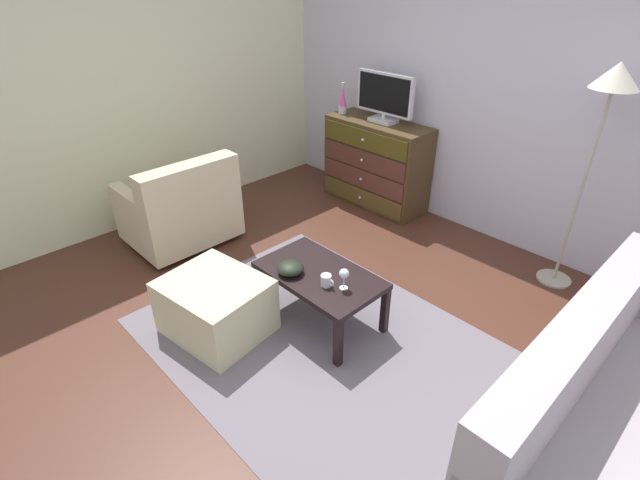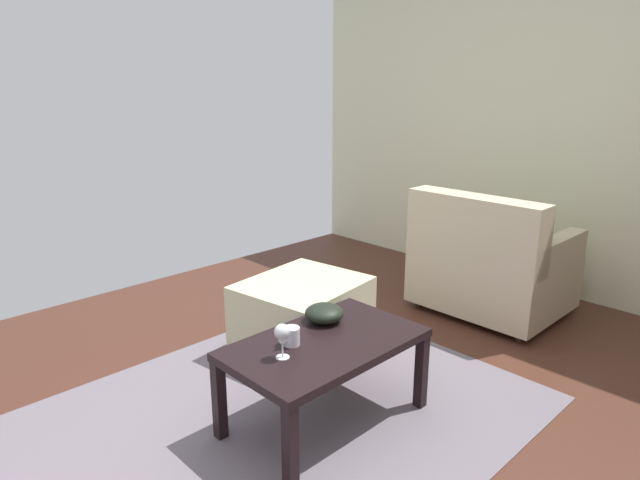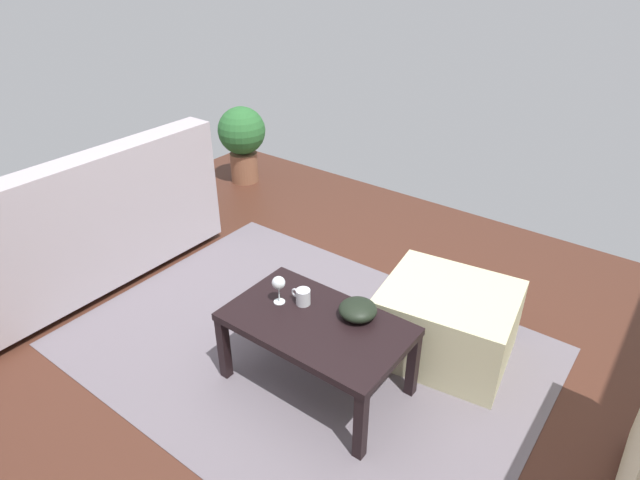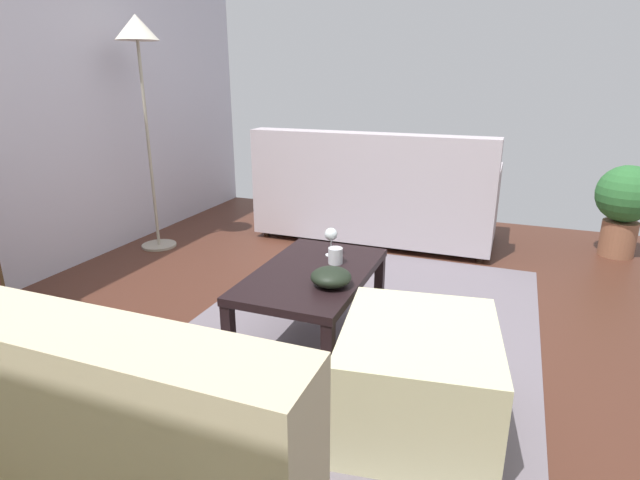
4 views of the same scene
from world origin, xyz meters
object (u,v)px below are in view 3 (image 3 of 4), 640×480
wine_glass (279,284)px  ottoman (446,323)px  couch_large (70,234)px  coffee_table (316,329)px  bowl_decorative (358,310)px  potted_plant (242,137)px  mug (303,297)px

wine_glass → ottoman: bearing=-137.7°
wine_glass → couch_large: couch_large is taller
coffee_table → bowl_decorative: 0.23m
potted_plant → coffee_table: bearing=141.6°
mug → bowl_decorative: bowl_decorative is taller
mug → potted_plant: (2.03, -1.66, -0.03)m
coffee_table → bowl_decorative: bearing=-133.6°
coffee_table → couch_large: 1.92m
wine_glass → potted_plant: bearing=-41.7°
bowl_decorative → couch_large: bearing=9.4°
mug → potted_plant: 2.62m
potted_plant → couch_large: bearing=97.8°
wine_glass → ottoman: size_ratio=0.22×
mug → potted_plant: size_ratio=0.16×
coffee_table → ottoman: ottoman is taller
coffee_table → potted_plant: 2.78m
couch_large → ottoman: couch_large is taller
coffee_table → ottoman: 0.78m
coffee_table → potted_plant: potted_plant is taller
coffee_table → mug: mug is taller
coffee_table → wine_glass: wine_glass is taller
wine_glass → bowl_decorative: (-0.39, -0.14, -0.07)m
wine_glass → mug: 0.14m
coffee_table → potted_plant: bearing=-38.4°
wine_glass → couch_large: 1.69m
mug → ottoman: (-0.58, -0.56, -0.25)m
wine_glass → ottoman: (-0.68, -0.62, -0.33)m
bowl_decorative → ottoman: 0.61m
mug → bowl_decorative: size_ratio=0.59×
coffee_table → potted_plant: size_ratio=1.28×
couch_large → ottoman: size_ratio=2.84×
coffee_table → wine_glass: 0.30m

